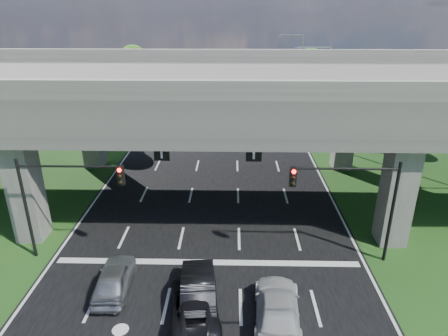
{
  "coord_description": "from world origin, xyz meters",
  "views": [
    {
      "loc": [
        1.34,
        -15.2,
        13.51
      ],
      "look_at": [
        0.8,
        8.89,
        3.56
      ],
      "focal_mm": 32.0,
      "sensor_mm": 36.0,
      "label": 1
    }
  ],
  "objects_px": {
    "streetlight_far": "(322,88)",
    "streetlight_beyond": "(298,65)",
    "car_white": "(277,308)",
    "signal_left": "(62,191)",
    "car_dark": "(198,288)",
    "car_silver": "(114,278)",
    "signal_right": "(354,194)",
    "car_trailing": "(195,303)"
  },
  "relations": [
    {
      "from": "signal_right",
      "to": "streetlight_far",
      "type": "bearing_deg",
      "value": 83.53
    },
    {
      "from": "signal_right",
      "to": "signal_left",
      "type": "height_order",
      "value": "same"
    },
    {
      "from": "streetlight_far",
      "to": "car_dark",
      "type": "bearing_deg",
      "value": -113.67
    },
    {
      "from": "car_silver",
      "to": "car_white",
      "type": "xyz_separation_m",
      "value": [
        7.98,
        -2.0,
        0.02
      ]
    },
    {
      "from": "streetlight_far",
      "to": "car_trailing",
      "type": "bearing_deg",
      "value": -113.01
    },
    {
      "from": "streetlight_beyond",
      "to": "car_silver",
      "type": "distance_m",
      "value": 41.89
    },
    {
      "from": "car_silver",
      "to": "car_white",
      "type": "bearing_deg",
      "value": 162.73
    },
    {
      "from": "streetlight_far",
      "to": "car_silver",
      "type": "xyz_separation_m",
      "value": [
        -14.65,
        -22.91,
        -5.11
      ]
    },
    {
      "from": "signal_right",
      "to": "car_silver",
      "type": "xyz_separation_m",
      "value": [
        -12.37,
        -2.85,
        -3.45
      ]
    },
    {
      "from": "car_white",
      "to": "car_silver",
      "type": "bearing_deg",
      "value": -9.97
    },
    {
      "from": "streetlight_beyond",
      "to": "signal_left",
      "type": "bearing_deg",
      "value": -116.43
    },
    {
      "from": "streetlight_beyond",
      "to": "car_trailing",
      "type": "distance_m",
      "value": 42.22
    },
    {
      "from": "car_white",
      "to": "signal_left",
      "type": "bearing_deg",
      "value": -19.23
    },
    {
      "from": "car_white",
      "to": "car_trailing",
      "type": "xyz_separation_m",
      "value": [
        -3.77,
        0.33,
        -0.06
      ]
    },
    {
      "from": "car_trailing",
      "to": "signal_left",
      "type": "bearing_deg",
      "value": -38.32
    },
    {
      "from": "signal_right",
      "to": "car_dark",
      "type": "xyz_separation_m",
      "value": [
        -8.09,
        -3.58,
        -3.39
      ]
    },
    {
      "from": "streetlight_beyond",
      "to": "car_white",
      "type": "relative_size",
      "value": 2.0
    },
    {
      "from": "signal_left",
      "to": "car_dark",
      "type": "bearing_deg",
      "value": -25.34
    },
    {
      "from": "car_trailing",
      "to": "car_white",
      "type": "bearing_deg",
      "value": 167.84
    },
    {
      "from": "signal_left",
      "to": "car_silver",
      "type": "bearing_deg",
      "value": -41.07
    },
    {
      "from": "signal_right",
      "to": "car_silver",
      "type": "distance_m",
      "value": 13.16
    },
    {
      "from": "streetlight_far",
      "to": "car_trailing",
      "type": "distance_m",
      "value": 27.2
    },
    {
      "from": "car_silver",
      "to": "car_white",
      "type": "distance_m",
      "value": 8.23
    },
    {
      "from": "signal_right",
      "to": "signal_left",
      "type": "xyz_separation_m",
      "value": [
        -15.65,
        0.0,
        0.0
      ]
    },
    {
      "from": "signal_right",
      "to": "signal_left",
      "type": "bearing_deg",
      "value": 180.0
    },
    {
      "from": "car_dark",
      "to": "streetlight_beyond",
      "type": "bearing_deg",
      "value": -109.85
    },
    {
      "from": "signal_right",
      "to": "car_silver",
      "type": "bearing_deg",
      "value": -167.01
    },
    {
      "from": "streetlight_far",
      "to": "car_white",
      "type": "height_order",
      "value": "streetlight_far"
    },
    {
      "from": "signal_left",
      "to": "streetlight_beyond",
      "type": "distance_m",
      "value": 40.3
    },
    {
      "from": "car_dark",
      "to": "signal_right",
      "type": "bearing_deg",
      "value": -161.32
    },
    {
      "from": "signal_left",
      "to": "car_dark",
      "type": "height_order",
      "value": "signal_left"
    },
    {
      "from": "car_white",
      "to": "car_trailing",
      "type": "distance_m",
      "value": 3.79
    },
    {
      "from": "signal_left",
      "to": "streetlight_beyond",
      "type": "bearing_deg",
      "value": 63.57
    },
    {
      "from": "streetlight_far",
      "to": "streetlight_beyond",
      "type": "xyz_separation_m",
      "value": [
        0.0,
        16.0,
        0.0
      ]
    },
    {
      "from": "car_silver",
      "to": "car_dark",
      "type": "relative_size",
      "value": 0.89
    },
    {
      "from": "streetlight_far",
      "to": "streetlight_beyond",
      "type": "relative_size",
      "value": 1.0
    },
    {
      "from": "streetlight_far",
      "to": "car_white",
      "type": "relative_size",
      "value": 2.0
    },
    {
      "from": "car_silver",
      "to": "signal_left",
      "type": "bearing_deg",
      "value": -44.27
    },
    {
      "from": "signal_left",
      "to": "streetlight_beyond",
      "type": "height_order",
      "value": "streetlight_beyond"
    },
    {
      "from": "signal_left",
      "to": "car_trailing",
      "type": "bearing_deg",
      "value": -31.16
    },
    {
      "from": "signal_right",
      "to": "signal_left",
      "type": "distance_m",
      "value": 15.65
    },
    {
      "from": "signal_right",
      "to": "car_dark",
      "type": "relative_size",
      "value": 1.29
    }
  ]
}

